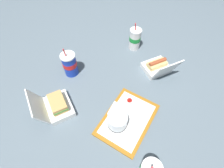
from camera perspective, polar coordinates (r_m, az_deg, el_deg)
ground_plane at (r=1.19m, az=0.12°, el=-0.39°), size 3.20×3.20×0.00m
food_tray at (r=1.06m, az=5.08°, el=-11.46°), size 0.42×0.33×0.01m
cake_container at (r=1.00m, az=1.81°, el=-11.89°), size 0.11×0.11×0.08m
ketchup_cup at (r=1.10m, az=5.71°, el=-5.62°), size 0.04×0.04×0.02m
napkin_stack at (r=1.07m, az=2.01°, el=-8.71°), size 0.11×0.11×0.00m
plastic_fork at (r=1.05m, az=7.93°, el=-12.43°), size 0.11×0.03×0.00m
clamshell_hotdog_left at (r=1.28m, az=14.66°, el=5.45°), size 0.27×0.27×0.18m
clamshell_sandwich_right at (r=1.11m, az=-17.64°, el=-6.70°), size 0.28×0.28×0.17m
soda_cup_right at (r=1.23m, az=-13.62°, el=6.32°), size 0.10×0.10×0.23m
soda_cup_back at (r=1.40m, az=7.48°, el=14.39°), size 0.09×0.09×0.23m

